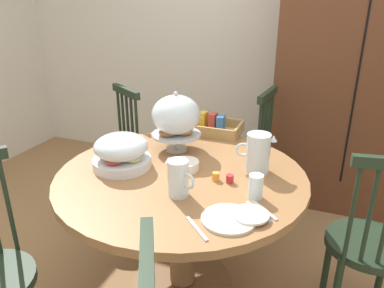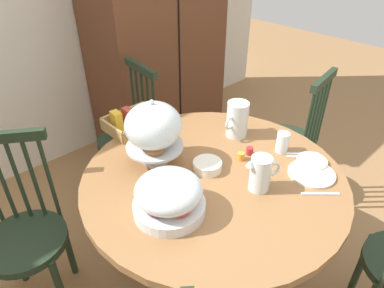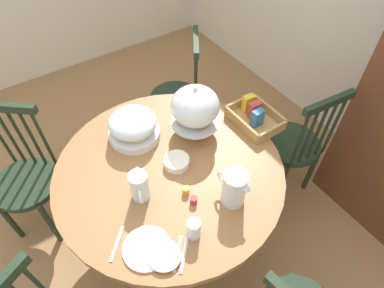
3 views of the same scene
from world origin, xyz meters
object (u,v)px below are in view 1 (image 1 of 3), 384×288
at_px(windsor_chair_host_seat, 245,159).
at_px(china_plate_large, 228,219).
at_px(cereal_bowl, 185,165).
at_px(cereal_basket, 215,127).
at_px(drinking_glass, 256,187).
at_px(windsor_chair_far_side, 369,247).
at_px(dining_table, 182,208).
at_px(fruit_platter_covered, 121,152).
at_px(windsor_chair_near_window, 113,161).
at_px(milk_pitcher, 178,180).
at_px(china_plate_small, 251,214).
at_px(wooden_armoire, 355,80).
at_px(orange_juice_pitcher, 258,155).
at_px(pastry_stand_with_dome, 176,117).

relative_size(windsor_chair_host_seat, china_plate_large, 4.43).
bearing_deg(cereal_bowl, cereal_basket, 92.87).
bearing_deg(drinking_glass, windsor_chair_far_side, 24.12).
height_order(dining_table, cereal_bowl, cereal_bowl).
relative_size(fruit_platter_covered, china_plate_large, 1.36).
relative_size(dining_table, windsor_chair_near_window, 1.28).
distance_m(milk_pitcher, china_plate_small, 0.35).
bearing_deg(windsor_chair_near_window, china_plate_small, -34.44).
bearing_deg(china_plate_large, cereal_bowl, 132.17).
xyz_separation_m(windsor_chair_far_side, fruit_platter_covered, (-1.23, -0.17, 0.37)).
bearing_deg(drinking_glass, wooden_armoire, 75.33).
xyz_separation_m(orange_juice_pitcher, milk_pitcher, (-0.27, -0.37, -0.01)).
bearing_deg(china_plate_large, drinking_glass, 74.22).
relative_size(windsor_chair_near_window, cereal_bowl, 6.96).
xyz_separation_m(milk_pitcher, cereal_bowl, (-0.07, 0.26, -0.05)).
height_order(pastry_stand_with_dome, orange_juice_pitcher, pastry_stand_with_dome).
relative_size(china_plate_large, drinking_glass, 2.00).
bearing_deg(milk_pitcher, dining_table, 109.63).
xyz_separation_m(cereal_basket, drinking_glass, (0.42, -0.73, 0.02)).
bearing_deg(cereal_bowl, windsor_chair_near_window, 147.65).
bearing_deg(fruit_platter_covered, wooden_armoire, 52.94).
bearing_deg(china_plate_small, cereal_basket, 116.02).
bearing_deg(windsor_chair_host_seat, wooden_armoire, 36.69).
distance_m(milk_pitcher, cereal_bowl, 0.27).
height_order(windsor_chair_near_window, china_plate_small, windsor_chair_near_window).
xyz_separation_m(windsor_chair_far_side, pastry_stand_with_dome, (-1.06, 0.14, 0.49)).
bearing_deg(windsor_chair_far_side, china_plate_small, -141.56).
relative_size(orange_juice_pitcher, drinking_glass, 1.84).
bearing_deg(milk_pitcher, cereal_bowl, 105.36).
bearing_deg(drinking_glass, milk_pitcher, -162.65).
bearing_deg(drinking_glass, windsor_chair_host_seat, 105.21).
bearing_deg(china_plate_small, drinking_glass, 95.90).
relative_size(pastry_stand_with_dome, fruit_platter_covered, 1.15).
xyz_separation_m(orange_juice_pitcher, drinking_glass, (0.05, -0.27, -0.04)).
bearing_deg(orange_juice_pitcher, china_plate_small, -81.33).
bearing_deg(windsor_chair_far_side, china_plate_large, -142.48).
height_order(windsor_chair_near_window, fruit_platter_covered, windsor_chair_near_window).
bearing_deg(windsor_chair_host_seat, windsor_chair_near_window, -156.14).
distance_m(fruit_platter_covered, china_plate_large, 0.71).
bearing_deg(china_plate_small, wooden_armoire, 77.26).
relative_size(windsor_chair_host_seat, drinking_glass, 8.86).
height_order(wooden_armoire, china_plate_small, wooden_armoire).
height_order(windsor_chair_far_side, drinking_glass, windsor_chair_far_side).
distance_m(windsor_chair_far_side, china_plate_large, 0.79).
height_order(wooden_armoire, milk_pitcher, wooden_armoire).
bearing_deg(dining_table, windsor_chair_host_seat, 82.67).
distance_m(china_plate_small, drinking_glass, 0.17).
bearing_deg(dining_table, china_plate_large, -43.56).
relative_size(wooden_armoire, pastry_stand_with_dome, 5.70).
xyz_separation_m(fruit_platter_covered, china_plate_small, (0.73, -0.23, -0.07)).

